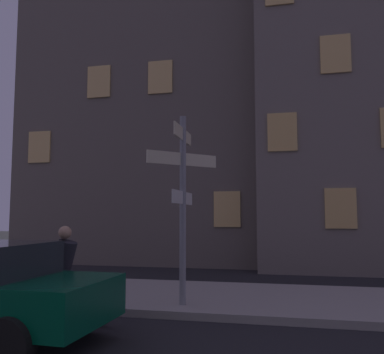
# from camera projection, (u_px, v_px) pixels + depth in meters

# --- Properties ---
(sidewalk_kerb) EXTENTS (40.00, 3.32, 0.14)m
(sidewalk_kerb) POSITION_uv_depth(u_px,v_px,m) (217.00, 298.00, 8.59)
(sidewalk_kerb) COLOR #9E9991
(sidewalk_kerb) RESTS_ON ground_plane
(signpost) EXTENTS (1.11, 1.51, 3.55)m
(signpost) POSITION_uv_depth(u_px,v_px,m) (183.00, 192.00, 7.83)
(signpost) COLOR gray
(signpost) RESTS_ON sidewalk_kerb
(cyclist) EXTENTS (1.82, 0.37, 1.61)m
(cyclist) POSITION_uv_depth(u_px,v_px,m) (66.00, 278.00, 6.93)
(cyclist) COLOR black
(cyclist) RESTS_ON ground_plane
(building_left_block) EXTENTS (9.53, 6.17, 17.26)m
(building_left_block) POSITION_uv_depth(u_px,v_px,m) (155.00, 61.00, 18.25)
(building_left_block) COLOR #6B6056
(building_left_block) RESTS_ON ground_plane
(building_right_block) EXTENTS (8.23, 6.54, 17.21)m
(building_right_block) POSITION_uv_depth(u_px,v_px,m) (369.00, 35.00, 15.64)
(building_right_block) COLOR slate
(building_right_block) RESTS_ON ground_plane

